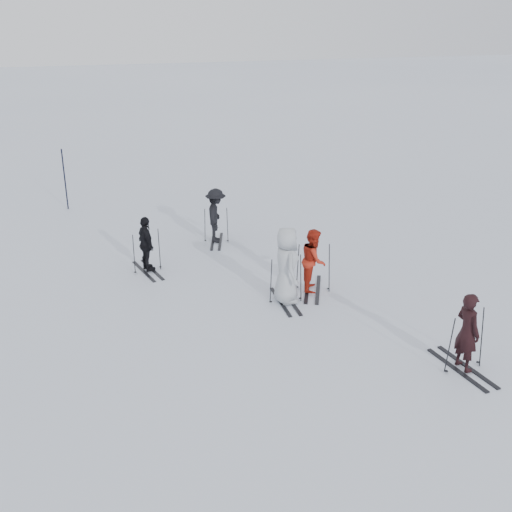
# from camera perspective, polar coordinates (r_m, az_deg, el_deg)

# --- Properties ---
(ground) EXTENTS (120.00, 120.00, 0.00)m
(ground) POSITION_cam_1_polar(r_m,az_deg,el_deg) (15.69, 0.90, -4.73)
(ground) COLOR silver
(ground) RESTS_ON ground
(skier_near_dark) EXTENTS (0.50, 0.67, 1.67)m
(skier_near_dark) POSITION_cam_1_polar(r_m,az_deg,el_deg) (13.59, 18.25, -6.52)
(skier_near_dark) COLOR black
(skier_near_dark) RESTS_ON ground
(skier_red) EXTENTS (0.86, 0.96, 1.63)m
(skier_red) POSITION_cam_1_polar(r_m,az_deg,el_deg) (16.41, 5.15, -0.42)
(skier_red) COLOR #B02413
(skier_red) RESTS_ON ground
(skier_grey) EXTENTS (0.62, 0.95, 1.93)m
(skier_grey) POSITION_cam_1_polar(r_m,az_deg,el_deg) (15.66, 2.70, -0.91)
(skier_grey) COLOR #ACB1B5
(skier_grey) RESTS_ON ground
(skier_uphill_left) EXTENTS (0.61, 0.97, 1.55)m
(skier_uphill_left) POSITION_cam_1_polar(r_m,az_deg,el_deg) (17.74, -9.73, 0.97)
(skier_uphill_left) COLOR black
(skier_uphill_left) RESTS_ON ground
(skier_uphill_far) EXTENTS (0.86, 1.19, 1.67)m
(skier_uphill_far) POSITION_cam_1_polar(r_m,az_deg,el_deg) (19.62, -3.58, 3.54)
(skier_uphill_far) COLOR black
(skier_uphill_far) RESTS_ON ground
(skis_near_dark) EXTENTS (1.98, 1.28, 1.34)m
(skis_near_dark) POSITION_cam_1_polar(r_m,az_deg,el_deg) (13.67, 18.17, -7.13)
(skis_near_dark) COLOR black
(skis_near_dark) RESTS_ON ground
(skis_red) EXTENTS (2.02, 1.54, 1.31)m
(skis_red) POSITION_cam_1_polar(r_m,az_deg,el_deg) (16.47, 5.13, -0.93)
(skis_red) COLOR black
(skis_red) RESTS_ON ground
(skis_grey) EXTENTS (1.73, 0.92, 1.25)m
(skis_grey) POSITION_cam_1_polar(r_m,az_deg,el_deg) (15.80, 2.68, -2.04)
(skis_grey) COLOR black
(skis_grey) RESTS_ON ground
(skis_uphill_left) EXTENTS (1.82, 1.29, 1.20)m
(skis_uphill_left) POSITION_cam_1_polar(r_m,az_deg,el_deg) (17.80, -9.69, 0.45)
(skis_uphill_left) COLOR black
(skis_uphill_left) RESTS_ON ground
(skis_uphill_far) EXTENTS (1.70, 1.17, 1.13)m
(skis_uphill_far) POSITION_cam_1_polar(r_m,az_deg,el_deg) (19.71, -3.56, 2.80)
(skis_uphill_far) COLOR black
(skis_uphill_far) RESTS_ON ground
(piste_marker) EXTENTS (0.05, 0.05, 2.17)m
(piste_marker) POSITION_cam_1_polar(r_m,az_deg,el_deg) (23.61, -16.63, 6.54)
(piste_marker) COLOR black
(piste_marker) RESTS_ON ground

